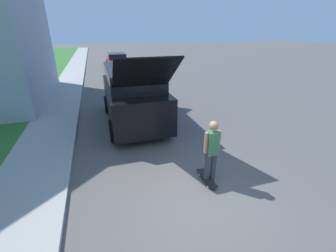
{
  "coord_description": "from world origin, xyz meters",
  "views": [
    {
      "loc": [
        -1.75,
        -3.61,
        3.48
      ],
      "look_at": [
        0.05,
        2.07,
        0.9
      ],
      "focal_mm": 24.0,
      "sensor_mm": 36.0,
      "label": 1
    }
  ],
  "objects_px": {
    "suv_parked": "(133,94)",
    "car_down_street": "(117,61)",
    "skateboard": "(207,178)",
    "skateboarder": "(212,150)"
  },
  "relations": [
    {
      "from": "car_down_street",
      "to": "skateboard",
      "type": "relative_size",
      "value": 5.12
    },
    {
      "from": "suv_parked",
      "to": "skateboarder",
      "type": "relative_size",
      "value": 3.44
    },
    {
      "from": "skateboard",
      "to": "car_down_street",
      "type": "bearing_deg",
      "value": 90.71
    },
    {
      "from": "suv_parked",
      "to": "skateboard",
      "type": "bearing_deg",
      "value": -76.66
    },
    {
      "from": "skateboarder",
      "to": "skateboard",
      "type": "relative_size",
      "value": 1.97
    },
    {
      "from": "car_down_street",
      "to": "skateboard",
      "type": "xyz_separation_m",
      "value": [
        0.24,
        -18.92,
        -0.56
      ]
    },
    {
      "from": "suv_parked",
      "to": "car_down_street",
      "type": "xyz_separation_m",
      "value": [
        0.81,
        14.51,
        -0.51
      ]
    },
    {
      "from": "car_down_street",
      "to": "skateboarder",
      "type": "relative_size",
      "value": 2.6
    },
    {
      "from": "car_down_street",
      "to": "suv_parked",
      "type": "bearing_deg",
      "value": -93.2
    },
    {
      "from": "skateboarder",
      "to": "car_down_street",
      "type": "bearing_deg",
      "value": 90.91
    }
  ]
}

